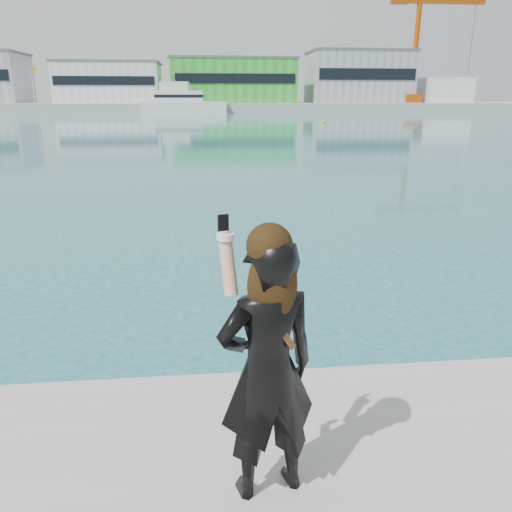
{
  "coord_description": "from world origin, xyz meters",
  "views": [
    {
      "loc": [
        0.13,
        -3.3,
        3.37
      ],
      "look_at": [
        0.49,
        0.18,
        2.25
      ],
      "focal_mm": 35.0,
      "sensor_mm": 36.0,
      "label": 1
    }
  ],
  "objects_px": {
    "motor_yacht": "(182,102)",
    "woman": "(267,363)",
    "dock_crane": "(421,46)",
    "buoy_near": "(323,123)"
  },
  "relations": [
    {
      "from": "motor_yacht",
      "to": "woman",
      "type": "xyz_separation_m",
      "value": [
        4.58,
        -111.47,
        -0.64
      ]
    },
    {
      "from": "woman",
      "to": "dock_crane",
      "type": "bearing_deg",
      "value": -127.42
    },
    {
      "from": "buoy_near",
      "to": "woman",
      "type": "distance_m",
      "value": 67.51
    },
    {
      "from": "motor_yacht",
      "to": "woman",
      "type": "relative_size",
      "value": 9.79
    },
    {
      "from": "motor_yacht",
      "to": "buoy_near",
      "type": "xyz_separation_m",
      "value": [
        20.51,
        -45.89,
        -2.4
      ]
    },
    {
      "from": "woman",
      "to": "motor_yacht",
      "type": "bearing_deg",
      "value": -101.79
    },
    {
      "from": "dock_crane",
      "to": "woman",
      "type": "distance_m",
      "value": 134.05
    },
    {
      "from": "dock_crane",
      "to": "buoy_near",
      "type": "height_order",
      "value": "dock_crane"
    },
    {
      "from": "buoy_near",
      "to": "dock_crane",
      "type": "bearing_deg",
      "value": 57.14
    },
    {
      "from": "dock_crane",
      "to": "buoy_near",
      "type": "distance_m",
      "value": 69.45
    }
  ]
}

